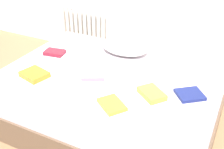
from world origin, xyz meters
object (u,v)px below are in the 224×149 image
at_px(pillow, 125,47).
at_px(textbook_yellow, 112,105).
at_px(bed, 110,98).
at_px(textbook_pink, 93,76).
at_px(textbook_lime, 152,93).
at_px(textbook_navy, 190,94).
at_px(textbook_maroon, 55,52).
at_px(textbook_orange, 34,74).
at_px(radiator, 83,27).

relative_size(pillow, textbook_yellow, 2.27).
xyz_separation_m(bed, pillow, (-0.07, 0.48, 0.33)).
bearing_deg(bed, pillow, 98.14).
bearing_deg(textbook_pink, textbook_lime, -33.02).
distance_m(pillow, textbook_yellow, 0.95).
bearing_deg(textbook_navy, textbook_maroon, 136.06).
distance_m(bed, textbook_navy, 0.79).
height_order(textbook_orange, textbook_navy, textbook_orange).
bearing_deg(textbook_navy, textbook_orange, 155.20).
relative_size(textbook_maroon, textbook_lime, 0.90).
bearing_deg(textbook_orange, textbook_navy, 28.23).
distance_m(bed, textbook_pink, 0.31).
xyz_separation_m(pillow, textbook_lime, (0.53, -0.63, -0.05)).
bearing_deg(radiator, textbook_orange, -73.64).
bearing_deg(textbook_yellow, radiator, 164.63).
relative_size(bed, textbook_yellow, 8.97).
xyz_separation_m(textbook_yellow, textbook_lime, (0.23, 0.27, 0.01)).
distance_m(bed, radiator, 1.60).
height_order(textbook_orange, textbook_yellow, textbook_orange).
bearing_deg(textbook_navy, textbook_yellow, -179.50).
xyz_separation_m(bed, textbook_navy, (0.74, -0.01, 0.27)).
xyz_separation_m(radiator, textbook_orange, (0.45, -1.53, 0.13)).
bearing_deg(textbook_navy, bed, 140.94).
bearing_deg(textbook_maroon, radiator, 98.26).
height_order(textbook_maroon, textbook_pink, textbook_maroon).
xyz_separation_m(textbook_orange, textbook_lime, (1.06, 0.19, -0.00)).
bearing_deg(textbook_yellow, textbook_orange, -149.45).
bearing_deg(radiator, textbook_maroon, -73.00).
relative_size(textbook_orange, textbook_yellow, 1.04).
relative_size(textbook_maroon, textbook_yellow, 0.92).
relative_size(textbook_orange, textbook_lime, 1.02).
relative_size(textbook_maroon, textbook_pink, 1.01).
xyz_separation_m(radiator, textbook_navy, (1.79, -1.21, 0.12)).
xyz_separation_m(radiator, textbook_yellow, (1.28, -1.62, 0.12)).
xyz_separation_m(textbook_pink, textbook_lime, (0.58, -0.04, 0.01)).
distance_m(bed, pillow, 0.59).
bearing_deg(textbook_lime, textbook_pink, -146.08).
distance_m(bed, textbook_lime, 0.56).
bearing_deg(pillow, textbook_pink, -94.82).
bearing_deg(textbook_pink, radiator, 96.85).
height_order(radiator, textbook_maroon, radiator).
bearing_deg(bed, radiator, 131.11).
height_order(textbook_pink, textbook_navy, textbook_pink).
bearing_deg(textbook_yellow, textbook_pink, 174.42).
xyz_separation_m(textbook_maroon, textbook_orange, (0.12, -0.46, 0.00)).
bearing_deg(textbook_pink, textbook_maroon, 130.27).
xyz_separation_m(bed, textbook_pink, (-0.12, -0.10, 0.27)).
bearing_deg(radiator, textbook_lime, -41.73).
xyz_separation_m(pillow, textbook_navy, (0.81, -0.49, -0.06)).
bearing_deg(textbook_yellow, pillow, 144.83).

